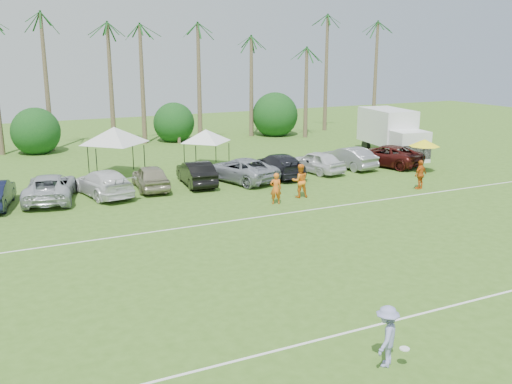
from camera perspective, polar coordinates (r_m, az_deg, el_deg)
name	(u,v)px	position (r m, az deg, el deg)	size (l,w,h in m)	color
ground	(412,359)	(16.86, 15.33, -15.77)	(120.00, 120.00, 0.00)	#3E681F
field_lines	(276,263)	(22.81, 2.01, -7.10)	(80.00, 12.10, 0.01)	white
palm_tree_4	(56,59)	(49.14, -19.37, 12.45)	(2.40, 2.40, 8.90)	brown
palm_tree_5	(106,48)	(49.78, -14.76, 13.79)	(2.40, 2.40, 9.90)	brown
palm_tree_6	(153,37)	(50.75, -10.25, 14.99)	(2.40, 2.40, 10.90)	brown
palm_tree_7	(197,27)	(52.01, -5.88, 16.05)	(2.40, 2.40, 11.90)	brown
palm_tree_8	(249,57)	(53.92, -0.68, 13.30)	(2.40, 2.40, 8.90)	brown
palm_tree_9	(297,48)	(56.23, 4.07, 14.19)	(2.40, 2.40, 9.90)	brown
palm_tree_10	(341,39)	(58.89, 8.46, 14.91)	(2.40, 2.40, 10.90)	brown
palm_tree_11	(374,30)	(61.24, 11.70, 15.54)	(2.40, 2.40, 11.90)	brown
bush_tree_1	(35,130)	(50.34, -21.25, 5.80)	(4.00, 4.00, 4.00)	brown
bush_tree_2	(175,122)	(52.67, -8.09, 6.95)	(4.00, 4.00, 4.00)	brown
bush_tree_3	(273,116)	(56.52, 1.67, 7.56)	(4.00, 4.00, 4.00)	brown
sideline_player_a	(276,188)	(31.06, 1.99, 0.35)	(0.63, 0.42, 1.74)	orange
sideline_player_b	(300,181)	(32.53, 4.42, 1.13)	(0.94, 0.73, 1.93)	orange
sideline_player_c	(420,175)	(35.79, 16.13, 1.69)	(1.05, 0.44, 1.78)	#D25F17
box_truck	(392,131)	(46.56, 13.47, 5.92)	(3.65, 7.29, 3.59)	white
canopy_tent_left	(114,127)	(38.82, -14.03, 6.33)	(4.72, 4.72, 3.82)	black
canopy_tent_right	(206,129)	(40.95, -5.05, 6.25)	(3.87, 3.87, 3.14)	black
market_umbrella	(425,143)	(40.34, 16.50, 4.74)	(2.08, 2.08, 2.32)	black
frisbee_player	(387,336)	(15.99, 12.94, -13.87)	(1.26, 1.18, 1.70)	#8A8EC4
parked_car_2	(50,187)	(33.81, -19.90, 0.44)	(2.50, 5.43, 1.51)	#B2B6BD
parked_car_3	(103,183)	(34.01, -15.04, 0.88)	(2.11, 5.20, 1.51)	white
parked_car_4	(151,177)	(34.93, -10.50, 1.48)	(1.78, 4.43, 1.51)	gray
parked_car_5	(196,173)	(35.67, -5.99, 1.90)	(1.60, 4.58, 1.51)	black
parked_car_6	(240,170)	(36.49, -1.58, 2.25)	(2.50, 5.43, 1.51)	#9296A0
parked_car_7	(278,165)	(37.98, 2.23, 2.72)	(2.11, 5.20, 1.51)	black
parked_car_8	(316,162)	(39.28, 6.04, 3.04)	(1.78, 4.43, 1.51)	white
parked_car_9	(349,157)	(41.11, 9.24, 3.43)	(1.60, 4.58, 1.51)	gray
parked_car_10	(385,155)	(42.46, 12.80, 3.60)	(2.50, 5.43, 1.51)	#41110E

